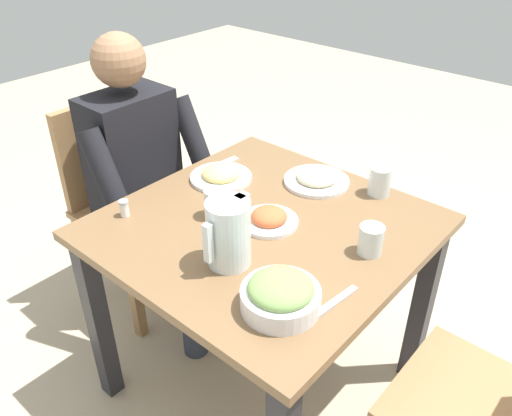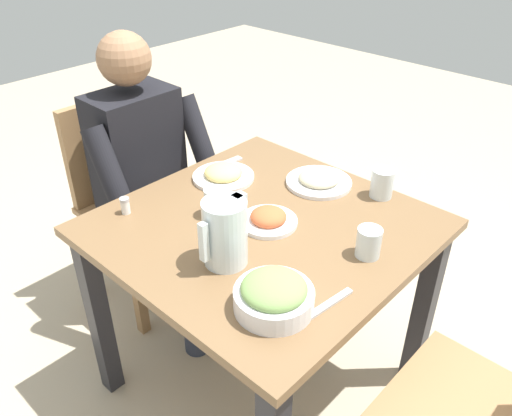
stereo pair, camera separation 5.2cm
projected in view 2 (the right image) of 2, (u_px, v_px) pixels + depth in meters
name	position (u px, v px, depth m)	size (l,w,h in m)	color
ground_plane	(262.00, 380.00, 1.97)	(8.00, 8.00, 0.00)	tan
dining_table	(263.00, 255.00, 1.65)	(0.90, 0.90, 0.72)	brown
chair_near	(127.00, 192.00, 2.17)	(0.40, 0.40, 0.88)	#997047
diner_near	(154.00, 178.00, 1.97)	(0.48, 0.53, 1.17)	black
water_pitcher	(225.00, 233.00, 1.37)	(0.16, 0.12, 0.19)	silver
salad_bowl	(274.00, 295.00, 1.25)	(0.20, 0.20, 0.09)	white
plate_beans	(319.00, 180.00, 1.78)	(0.23, 0.23, 0.04)	white
plate_fries	(223.00, 174.00, 1.81)	(0.21, 0.21, 0.05)	white
plate_rice_curry	(268.00, 219.00, 1.57)	(0.18, 0.18, 0.05)	white
water_glass_by_pitcher	(215.00, 202.00, 1.60)	(0.07, 0.07, 0.09)	silver
water_glass_near_right	(369.00, 242.00, 1.43)	(0.07, 0.07, 0.09)	silver
water_glass_near_left	(382.00, 183.00, 1.69)	(0.07, 0.07, 0.10)	silver
salt_shaker	(125.00, 205.00, 1.62)	(0.03, 0.03, 0.05)	white
fork_near	(222.00, 165.00, 1.90)	(0.17, 0.03, 0.01)	silver
knife_near	(325.00, 306.00, 1.27)	(0.18, 0.02, 0.01)	silver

